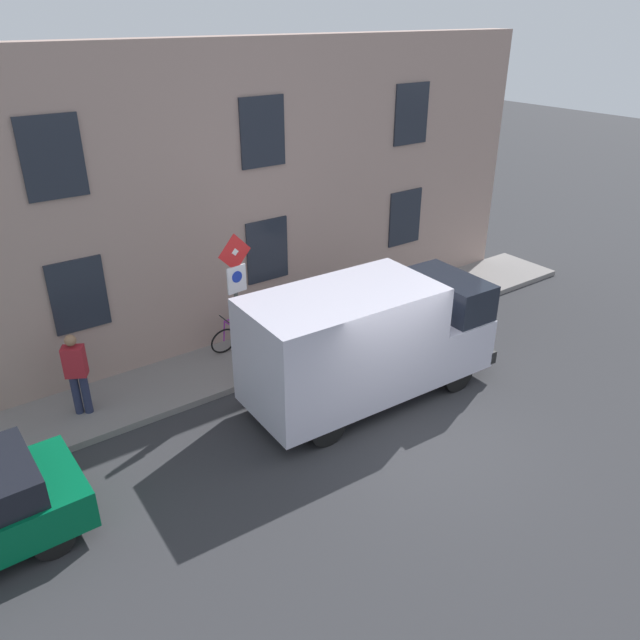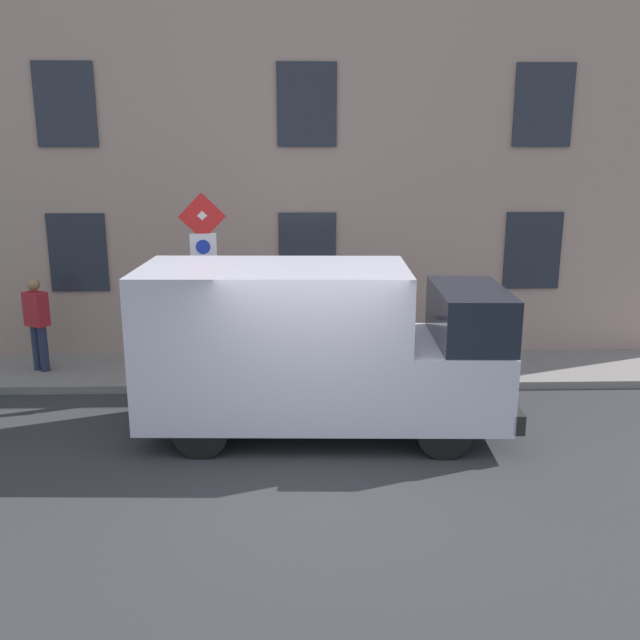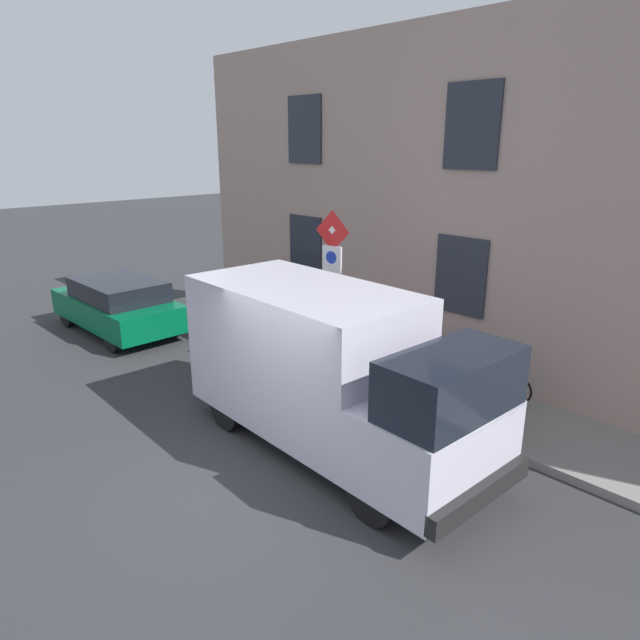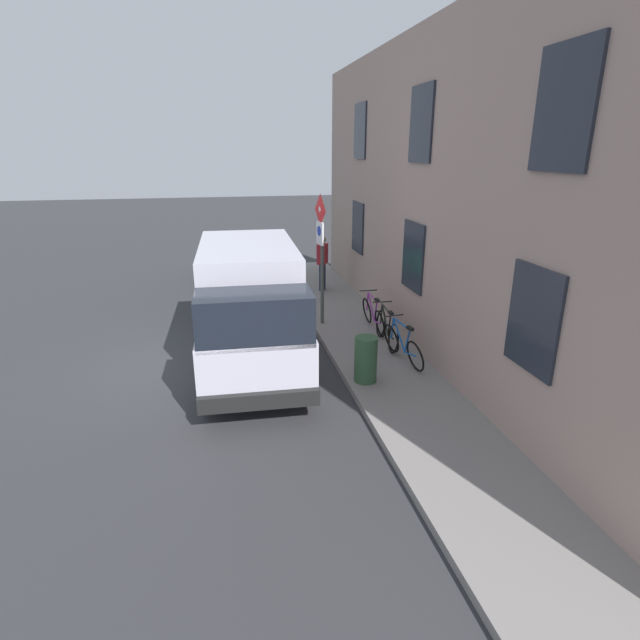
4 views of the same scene
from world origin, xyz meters
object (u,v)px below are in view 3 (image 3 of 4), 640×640
bicycle_black (438,363)px  pedestrian (262,293)px  parked_hatchback (118,304)px  bicycle_blue (485,379)px  delivery_van (329,367)px  litter_bin (492,405)px  bicycle_purple (397,350)px  sign_post_stacked (333,270)px

bicycle_black → pedestrian: bearing=8.6°
parked_hatchback → bicycle_blue: parked_hatchback is taller
delivery_van → parked_hatchback: bearing=-179.0°
bicycle_blue → bicycle_black: bearing=-7.4°
bicycle_blue → pedestrian: bearing=-2.9°
bicycle_blue → pedestrian: (-0.45, 5.92, 0.56)m
bicycle_black → litter_bin: litter_bin is taller
bicycle_blue → bicycle_black: 1.02m
litter_bin → bicycle_black: bearing=59.4°
bicycle_blue → litter_bin: 1.27m
delivery_van → bicycle_black: delivery_van is taller
bicycle_purple → litter_bin: bearing=159.6°
bicycle_black → bicycle_purple: size_ratio=1.00×
sign_post_stacked → pedestrian: sign_post_stacked is taller
sign_post_stacked → bicycle_purple: 2.23m
sign_post_stacked → pedestrian: 3.45m
bicycle_purple → pedestrian: pedestrian is taller
sign_post_stacked → delivery_van: (-1.91, -1.84, -0.93)m
pedestrian → bicycle_blue: bearing=-56.4°
bicycle_purple → sign_post_stacked: bearing=58.6°
pedestrian → delivery_van: bearing=-88.6°
sign_post_stacked → delivery_van: 2.81m
sign_post_stacked → litter_bin: bearing=-87.8°
sign_post_stacked → bicycle_blue: sign_post_stacked is taller
sign_post_stacked → parked_hatchback: size_ratio=0.78×
delivery_van → pedestrian: bearing=154.4°
delivery_van → bicycle_purple: (3.08, 1.12, -0.82)m
bicycle_black → bicycle_purple: bearing=3.3°
bicycle_purple → pedestrian: (-0.45, 3.88, 0.56)m
parked_hatchback → bicycle_black: size_ratio=2.34×
delivery_van → bicycle_purple: bearing=112.1°
delivery_van → parked_hatchback: delivery_van is taller
delivery_van → bicycle_purple: 3.38m
pedestrian → litter_bin: size_ratio=1.91×
parked_hatchback → litter_bin: parked_hatchback is taller
sign_post_stacked → bicycle_black: sign_post_stacked is taller
parked_hatchback → bicycle_purple: 7.21m
litter_bin → bicycle_blue: bearing=35.4°
bicycle_blue → bicycle_black: same height
bicycle_blue → litter_bin: bearing=118.1°
parked_hatchback → bicycle_blue: 9.11m
delivery_van → pedestrian: (2.63, 5.00, -0.26)m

